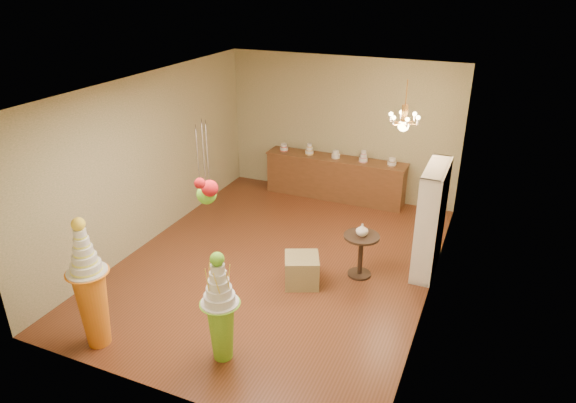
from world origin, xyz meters
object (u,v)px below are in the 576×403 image
at_px(pedestal_orange, 92,298).
at_px(sideboard, 335,177).
at_px(round_table, 361,250).
at_px(pedestal_green, 221,316).

relative_size(pedestal_orange, sideboard, 0.61).
bearing_deg(round_table, pedestal_green, -112.61).
distance_m(pedestal_green, sideboard, 5.42).
bearing_deg(pedestal_green, sideboard, 93.29).
height_order(pedestal_green, sideboard, pedestal_green).
bearing_deg(pedestal_orange, round_table, 47.60).
height_order(pedestal_green, pedestal_orange, pedestal_orange).
xyz_separation_m(pedestal_orange, sideboard, (1.35, 5.82, -0.24)).
bearing_deg(pedestal_green, round_table, 67.39).
xyz_separation_m(sideboard, round_table, (1.38, -2.83, -0.01)).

